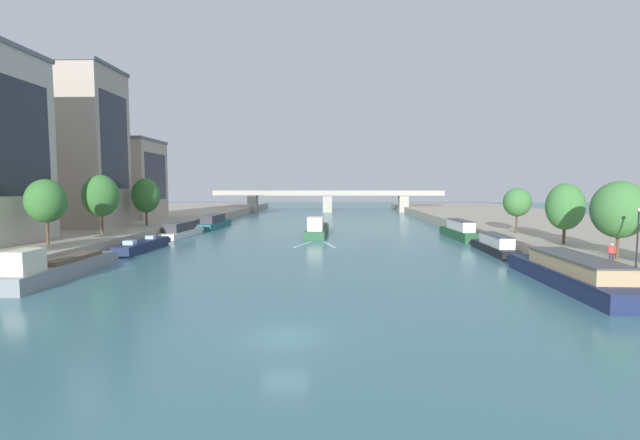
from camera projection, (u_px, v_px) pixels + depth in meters
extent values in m
plane|color=#42757F|center=(285.00, 337.00, 22.36)|extent=(400.00, 400.00, 0.00)
cube|color=#A89E89|center=(97.00, 225.00, 78.65)|extent=(36.00, 170.00, 1.73)
cube|color=#A89E89|center=(555.00, 226.00, 75.54)|extent=(36.00, 170.00, 1.73)
cube|color=#235633|center=(318.00, 231.00, 70.30)|extent=(3.33, 16.16, 1.17)
cube|color=#235633|center=(321.00, 226.00, 78.65)|extent=(2.88, 1.30, 0.95)
cube|color=#235633|center=(318.00, 227.00, 70.25)|extent=(3.39, 16.16, 0.06)
cube|color=beige|center=(315.00, 224.00, 64.72)|extent=(2.32, 3.27, 2.06)
cube|color=black|center=(316.00, 221.00, 66.31)|extent=(1.80, 0.07, 0.58)
cube|color=brown|center=(318.00, 225.00, 71.84)|extent=(2.51, 8.42, 0.36)
cylinder|color=#232328|center=(319.00, 226.00, 65.37)|extent=(0.07, 0.07, 1.10)
cube|color=silver|center=(329.00, 245.00, 57.92)|extent=(1.89, 5.89, 0.03)
cube|color=silver|center=(303.00, 244.00, 58.13)|extent=(2.11, 5.84, 0.03)
cube|color=gray|center=(63.00, 270.00, 36.86)|extent=(2.56, 13.54, 1.27)
cube|color=gray|center=(105.00, 256.00, 43.92)|extent=(2.20, 1.30, 1.00)
cube|color=gray|center=(62.00, 263.00, 36.81)|extent=(2.61, 13.54, 0.06)
cube|color=beige|center=(24.00, 262.00, 32.16)|extent=(1.77, 2.73, 1.78)
cube|color=black|center=(36.00, 255.00, 33.50)|extent=(1.38, 0.06, 0.50)
cube|color=brown|center=(72.00, 258.00, 38.14)|extent=(1.93, 7.05, 0.36)
cylinder|color=#232328|center=(34.00, 265.00, 32.72)|extent=(0.07, 0.07, 1.10)
cube|color=#1E284C|center=(142.00, 246.00, 52.50)|extent=(2.23, 10.97, 1.11)
cube|color=#1E284C|center=(162.00, 239.00, 58.30)|extent=(2.06, 1.25, 0.92)
cube|color=#1E284C|center=(142.00, 241.00, 52.46)|extent=(2.27, 10.97, 0.06)
cube|color=#9EBCD6|center=(151.00, 237.00, 54.84)|extent=(1.09, 0.91, 0.40)
cube|color=#9EBCD6|center=(130.00, 242.00, 49.38)|extent=(1.20, 1.11, 0.48)
cylinder|color=#232328|center=(132.00, 240.00, 49.12)|extent=(0.07, 0.07, 1.10)
cube|color=silver|center=(182.00, 234.00, 67.26)|extent=(2.90, 11.88, 0.92)
cube|color=silver|center=(196.00, 229.00, 73.47)|extent=(2.40, 1.29, 0.82)
cube|color=silver|center=(182.00, 231.00, 67.22)|extent=(2.95, 11.88, 0.06)
cube|color=#38383D|center=(180.00, 227.00, 66.58)|extent=(2.30, 7.62, 1.28)
cube|color=#4C4C51|center=(180.00, 222.00, 66.53)|extent=(2.46, 7.85, 0.08)
cylinder|color=#232328|center=(175.00, 229.00, 63.63)|extent=(0.07, 0.07, 1.10)
cube|color=#23666B|center=(214.00, 225.00, 82.20)|extent=(2.77, 14.37, 1.08)
cube|color=#23666B|center=(225.00, 221.00, 89.69)|extent=(2.58, 1.24, 0.90)
cube|color=#23666B|center=(214.00, 222.00, 82.16)|extent=(2.82, 14.37, 0.06)
cube|color=#38383D|center=(213.00, 218.00, 81.39)|extent=(2.26, 9.20, 1.33)
cube|color=#4C4C51|center=(213.00, 215.00, 81.34)|extent=(2.42, 9.47, 0.08)
cylinder|color=#232328|center=(210.00, 221.00, 77.81)|extent=(0.07, 0.07, 1.10)
cube|color=#1E284C|center=(571.00, 278.00, 33.73)|extent=(3.74, 15.93, 1.25)
cube|color=#1E284C|center=(526.00, 259.00, 41.96)|extent=(3.32, 1.31, 1.00)
cube|color=#1E284C|center=(571.00, 270.00, 33.67)|extent=(3.81, 15.93, 0.06)
cube|color=tan|center=(577.00, 264.00, 32.84)|extent=(3.02, 10.20, 1.13)
cube|color=#4C4C51|center=(577.00, 257.00, 32.79)|extent=(3.23, 10.51, 0.08)
cylinder|color=#232328|center=(617.00, 275.00, 28.86)|extent=(0.07, 0.07, 1.10)
cube|color=black|center=(494.00, 249.00, 50.73)|extent=(2.34, 11.16, 0.90)
cube|color=black|center=(479.00, 242.00, 56.60)|extent=(2.01, 1.24, 0.81)
cube|color=black|center=(494.00, 245.00, 50.69)|extent=(2.38, 11.16, 0.06)
cube|color=white|center=(496.00, 240.00, 50.09)|extent=(1.87, 7.15, 1.23)
cube|color=#4C4C51|center=(496.00, 235.00, 50.04)|extent=(2.00, 7.37, 0.08)
cylinder|color=#232328|center=(508.00, 244.00, 47.31)|extent=(0.07, 0.07, 1.10)
cube|color=#235633|center=(459.00, 234.00, 64.94)|extent=(2.64, 12.30, 1.30)
cube|color=#235633|center=(446.00, 229.00, 71.38)|extent=(2.15, 1.34, 1.02)
cube|color=#235633|center=(459.00, 230.00, 64.89)|extent=(2.68, 12.31, 0.06)
cube|color=white|center=(460.00, 225.00, 64.22)|extent=(2.09, 7.89, 1.42)
cube|color=#4C4C51|center=(461.00, 220.00, 64.16)|extent=(2.23, 8.13, 0.08)
cylinder|color=#232328|center=(470.00, 228.00, 61.18)|extent=(0.07, 0.07, 1.10)
cylinder|color=brown|center=(47.00, 229.00, 44.77)|extent=(0.29, 0.29, 3.40)
ellipsoid|color=#387533|center=(46.00, 201.00, 44.54)|extent=(3.98, 3.98, 4.53)
cylinder|color=brown|center=(102.00, 221.00, 55.22)|extent=(0.33, 0.33, 3.48)
ellipsoid|color=#387533|center=(101.00, 196.00, 54.97)|extent=(4.46, 4.46, 5.35)
cylinder|color=brown|center=(146.00, 215.00, 67.81)|extent=(0.35, 0.35, 3.24)
ellipsoid|color=#387533|center=(146.00, 195.00, 67.57)|extent=(4.26, 4.26, 5.44)
cylinder|color=brown|center=(618.00, 242.00, 36.08)|extent=(0.26, 0.26, 2.88)
ellipsoid|color=#427F3D|center=(619.00, 209.00, 35.87)|extent=(4.32, 4.32, 4.80)
cylinder|color=brown|center=(564.00, 232.00, 45.56)|extent=(0.31, 0.31, 2.65)
ellipsoid|color=#427F3D|center=(565.00, 206.00, 45.35)|extent=(3.82, 3.82, 4.94)
cylinder|color=brown|center=(517.00, 221.00, 56.51)|extent=(0.29, 0.29, 3.04)
ellipsoid|color=#427F3D|center=(517.00, 202.00, 56.31)|extent=(3.51, 3.51, 3.77)
cylinder|color=black|center=(637.00, 240.00, 31.87)|extent=(0.11, 0.11, 4.26)
sphere|color=#EAE5C6|center=(639.00, 210.00, 31.70)|extent=(0.28, 0.28, 0.28)
cylinder|color=black|center=(636.00, 267.00, 32.03)|extent=(0.22, 0.22, 0.20)
cube|color=#232833|center=(16.00, 137.00, 44.66)|extent=(0.04, 10.32, 12.32)
cube|color=#A89989|center=(68.00, 149.00, 64.19)|extent=(14.35, 9.73, 23.39)
cube|color=#565B66|center=(65.00, 68.00, 63.27)|extent=(14.78, 10.03, 0.50)
cube|color=#232833|center=(115.00, 141.00, 63.83)|extent=(0.04, 7.79, 14.03)
cube|color=#B2A38E|center=(128.00, 180.00, 82.77)|extent=(10.84, 11.78, 14.70)
cube|color=slate|center=(127.00, 141.00, 82.19)|extent=(11.17, 12.13, 0.50)
cube|color=#232833|center=(156.00, 176.00, 82.51)|extent=(0.04, 9.42, 8.82)
cube|color=#ADA899|center=(328.00, 194.00, 132.07)|extent=(70.62, 4.40, 0.60)
cube|color=#ADA899|center=(327.00, 192.00, 130.02)|extent=(70.62, 0.30, 0.90)
cube|color=#ADA899|center=(328.00, 192.00, 134.00)|extent=(70.62, 0.30, 0.90)
cube|color=#ADA899|center=(253.00, 204.00, 133.17)|extent=(2.80, 3.60, 5.16)
cube|color=#ADA899|center=(328.00, 204.00, 132.29)|extent=(2.80, 3.60, 5.16)
cube|color=#ADA899|center=(403.00, 204.00, 131.41)|extent=(2.80, 3.60, 5.16)
cylinder|color=#2D2D38|center=(610.00, 258.00, 34.11)|extent=(0.13, 0.13, 0.84)
cylinder|color=#2D2D38|center=(613.00, 258.00, 34.00)|extent=(0.13, 0.13, 0.84)
cube|color=#DB3838|center=(612.00, 250.00, 34.00)|extent=(0.39, 0.34, 0.56)
sphere|color=beige|center=(612.00, 245.00, 33.97)|extent=(0.21, 0.21, 0.21)
cylinder|color=#DB3838|center=(608.00, 249.00, 34.12)|extent=(0.09, 0.09, 0.54)
cylinder|color=#DB3838|center=(615.00, 250.00, 33.88)|extent=(0.09, 0.09, 0.54)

